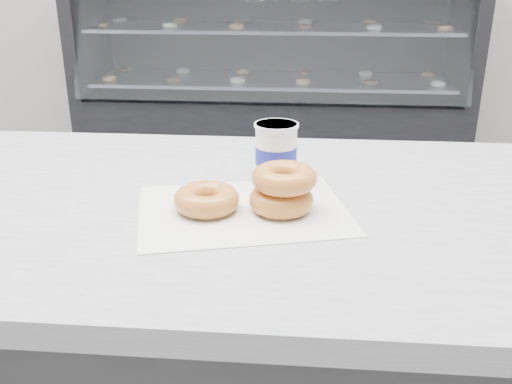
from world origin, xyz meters
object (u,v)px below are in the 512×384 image
donut_single (207,199)px  coffee_cup (276,152)px  display_case (272,93)px  donut_stack (283,189)px

donut_single → coffee_cup: (0.11, 0.16, 0.04)m
display_case → donut_stack: 2.80m
donut_single → coffee_cup: bearing=55.7°
display_case → donut_single: 2.81m
display_case → donut_single: size_ratio=21.91×
display_case → coffee_cup: bearing=-86.5°
donut_stack → coffee_cup: (-0.02, 0.14, 0.02)m
display_case → donut_stack: display_case is taller
donut_stack → display_case: bearing=93.7°
donut_single → coffee_cup: coffee_cup is taller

